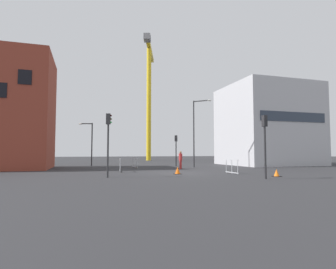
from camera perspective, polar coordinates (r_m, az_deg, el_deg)
name	(u,v)px	position (r m, az deg, el deg)	size (l,w,h in m)	color
ground	(181,173)	(21.67, 2.67, -8.00)	(160.00, 160.00, 0.00)	#28282B
office_block	(267,126)	(38.14, 19.77, 1.75)	(10.51, 9.63, 10.16)	#B7B7BC
construction_crane	(149,85)	(55.56, -3.95, 10.17)	(5.12, 13.54, 23.18)	yellow
streetlamp_tall	(196,127)	(29.81, 5.82, 1.49)	(1.58, 1.46, 7.21)	#2D2D30
streetlamp_short	(90,140)	(34.09, -15.84, -1.00)	(1.62, 0.50, 5.12)	black
traffic_light_island	(265,136)	(18.11, 19.35, -0.30)	(0.24, 0.37, 3.93)	#232326
traffic_light_corner	(176,145)	(32.04, 1.67, -2.25)	(0.36, 0.37, 3.57)	black
traffic_light_near	(108,135)	(18.44, -12.25, -0.03)	(0.39, 0.29, 4.17)	#2D2D30
pedestrian_walking	(181,159)	(27.17, 2.61, -4.98)	(0.34, 0.34, 1.73)	red
safety_barrier_rear	(232,166)	(21.66, 13.04, -6.43)	(0.11, 1.80, 1.08)	#B2B5BA
safety_barrier_front	(135,162)	(29.53, -6.86, -5.72)	(0.31, 2.00, 1.08)	#B2B5BA
safety_barrier_left_run	(120,165)	(23.65, -9.86, -6.22)	(0.30, 2.32, 1.08)	gray
traffic_cone_striped	(277,173)	(20.13, 21.51, -7.45)	(0.49, 0.49, 0.50)	black
traffic_cone_by_barrier	(178,171)	(20.85, 2.00, -7.49)	(0.54, 0.54, 0.54)	black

